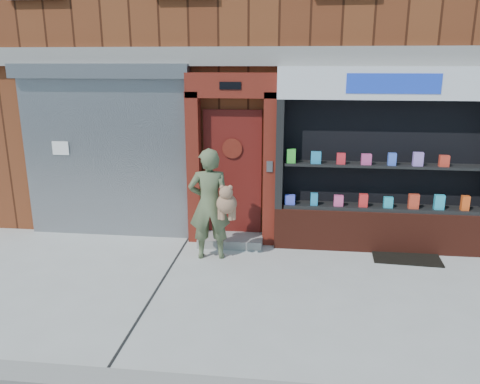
# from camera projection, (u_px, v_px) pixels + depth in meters

# --- Properties ---
(ground) EXTENTS (80.00, 80.00, 0.00)m
(ground) POSITION_uv_depth(u_px,v_px,m) (268.00, 292.00, 6.43)
(ground) COLOR #9E9E99
(ground) RESTS_ON ground
(building) EXTENTS (12.00, 8.16, 8.00)m
(building) POSITION_uv_depth(u_px,v_px,m) (286.00, 21.00, 11.10)
(building) COLOR #5F2A15
(building) RESTS_ON ground
(shutter_bay) EXTENTS (3.10, 0.30, 3.04)m
(shutter_bay) POSITION_uv_depth(u_px,v_px,m) (105.00, 142.00, 8.16)
(shutter_bay) COLOR gray
(shutter_bay) RESTS_ON ground
(red_door_bay) EXTENTS (1.52, 0.58, 2.90)m
(red_door_bay) POSITION_uv_depth(u_px,v_px,m) (232.00, 160.00, 7.91)
(red_door_bay) COLOR #5F1910
(red_door_bay) RESTS_ON ground
(pharmacy_bay) EXTENTS (3.50, 0.41, 3.00)m
(pharmacy_bay) POSITION_uv_depth(u_px,v_px,m) (383.00, 170.00, 7.61)
(pharmacy_bay) COLOR #541E13
(pharmacy_bay) RESTS_ON ground
(woman) EXTENTS (0.82, 0.61, 1.79)m
(woman) POSITION_uv_depth(u_px,v_px,m) (211.00, 204.00, 7.35)
(woman) COLOR #566441
(woman) RESTS_ON ground
(doormat) EXTENTS (1.10, 0.80, 0.03)m
(doormat) POSITION_uv_depth(u_px,v_px,m) (406.00, 256.00, 7.63)
(doormat) COLOR black
(doormat) RESTS_ON ground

